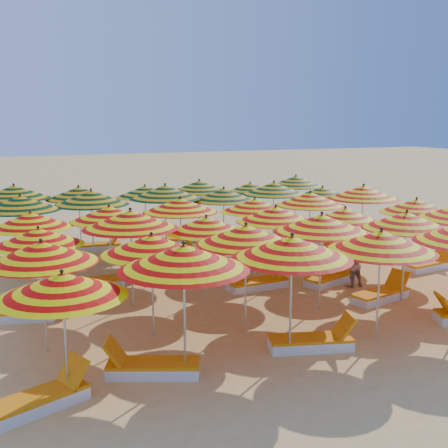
{
  "coord_description": "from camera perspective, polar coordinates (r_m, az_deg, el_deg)",
  "views": [
    {
      "loc": [
        -6.38,
        -14.47,
        4.67
      ],
      "look_at": [
        0.0,
        0.5,
        1.6
      ],
      "focal_mm": 45.0,
      "sensor_mm": 36.0,
      "label": 1
    }
  ],
  "objects": [
    {
      "name": "lounger_17",
      "position": [
        21.54,
        8.74,
        -1.54
      ],
      "size": [
        1.79,
        0.81,
        0.69
      ],
      "rotation": [
        0.0,
        0.0,
        -0.13
      ],
      "color": "white",
      "rests_on": "ground"
    },
    {
      "name": "lounger_0",
      "position": [
        10.04,
        -18.36,
        -16.65
      ],
      "size": [
        1.82,
        1.18,
        0.69
      ],
      "rotation": [
        0.0,
        0.0,
        0.38
      ],
      "color": "white",
      "rests_on": "ground"
    },
    {
      "name": "umbrella_16",
      "position": [
        16.52,
        12.21,
        0.9
      ],
      "size": [
        2.64,
        2.64,
        2.2
      ],
      "color": "silver",
      "rests_on": "ground"
    },
    {
      "name": "umbrella_18",
      "position": [
        15.67,
        -19.05,
        0.36
      ],
      "size": [
        2.86,
        2.86,
        2.3
      ],
      "color": "silver",
      "rests_on": "ground"
    },
    {
      "name": "umbrella_0",
      "position": [
        9.59,
        -16.1,
        -5.98
      ],
      "size": [
        2.59,
        2.59,
        2.26
      ],
      "color": "silver",
      "rests_on": "ground"
    },
    {
      "name": "lounger_12",
      "position": [
        17.98,
        4.61,
        -3.91
      ],
      "size": [
        1.82,
        0.94,
        0.69
      ],
      "rotation": [
        0.0,
        0.0,
        3.36
      ],
      "color": "white",
      "rests_on": "ground"
    },
    {
      "name": "umbrella_21",
      "position": [
        17.44,
        3.13,
        1.91
      ],
      "size": [
        2.36,
        2.36,
        2.29
      ],
      "color": "silver",
      "rests_on": "ground"
    },
    {
      "name": "umbrella_26",
      "position": [
        18.93,
        -5.99,
        3.27
      ],
      "size": [
        3.11,
        3.11,
        2.55
      ],
      "color": "silver",
      "rests_on": "ground"
    },
    {
      "name": "lounger_15",
      "position": [
        18.36,
        -17.75,
        -4.08
      ],
      "size": [
        1.79,
        0.77,
        0.69
      ],
      "rotation": [
        0.0,
        0.0,
        0.11
      ],
      "color": "white",
      "rests_on": "ground"
    },
    {
      "name": "beachgoer_b",
      "position": [
        16.17,
        12.9,
        -3.96
      ],
      "size": [
        0.65,
        0.52,
        1.31
      ],
      "primitive_type": "imported",
      "rotation": [
        0.0,
        0.0,
        3.11
      ],
      "color": "tan",
      "rests_on": "ground"
    },
    {
      "name": "umbrella_28",
      "position": [
        20.43,
        5.09,
        3.63
      ],
      "size": [
        3.06,
        3.06,
        2.47
      ],
      "color": "silver",
      "rests_on": "ground"
    },
    {
      "name": "umbrella_29",
      "position": [
        21.54,
        9.96,
        3.22
      ],
      "size": [
        2.65,
        2.65,
        2.19
      ],
      "color": "silver",
      "rests_on": "ground"
    },
    {
      "name": "lounger_5",
      "position": [
        15.3,
        15.68,
        -6.9
      ],
      "size": [
        1.82,
        0.95,
        0.69
      ],
      "rotation": [
        0.0,
        0.0,
        0.22
      ],
      "color": "white",
      "rests_on": "ground"
    },
    {
      "name": "lounger_11",
      "position": [
        17.38,
        -2.78,
        -4.4
      ],
      "size": [
        1.82,
        0.99,
        0.69
      ],
      "rotation": [
        0.0,
        0.0,
        3.39
      ],
      "color": "white",
      "rests_on": "ground"
    },
    {
      "name": "lounger_16",
      "position": [
        19.63,
        -1.91,
        -2.62
      ],
      "size": [
        1.76,
        0.67,
        0.69
      ],
      "rotation": [
        0.0,
        0.0,
        3.19
      ],
      "color": "white",
      "rests_on": "ground"
    },
    {
      "name": "lounger_7",
      "position": [
        15.74,
        3.55,
        -6.01
      ],
      "size": [
        1.76,
        0.68,
        0.69
      ],
      "rotation": [
        0.0,
        0.0,
        0.06
      ],
      "color": "white",
      "rests_on": "ground"
    },
    {
      "name": "lounger_13",
      "position": [
        18.57,
        6.78,
        -3.47
      ],
      "size": [
        1.78,
        0.74,
        0.69
      ],
      "rotation": [
        0.0,
        0.0,
        3.24
      ],
      "color": "white",
      "rests_on": "ground"
    },
    {
      "name": "umbrella_9",
      "position": [
        13.77,
        9.88,
        0.06
      ],
      "size": [
        2.52,
        2.52,
        2.46
      ],
      "color": "silver",
      "rests_on": "ground"
    },
    {
      "name": "umbrella_27",
      "position": [
        19.28,
        -0.03,
        3.01
      ],
      "size": [
        2.77,
        2.77,
        2.38
      ],
      "color": "silver",
      "rests_on": "ground"
    },
    {
      "name": "lounger_9",
      "position": [
        18.77,
        20.06,
        -3.9
      ],
      "size": [
        1.79,
        0.8,
        0.69
      ],
      "rotation": [
        0.0,
        0.0,
        0.13
      ],
      "color": "white",
      "rests_on": "ground"
    },
    {
      "name": "umbrella_23",
      "position": [
        19.45,
        13.97,
        3.14
      ],
      "size": [
        2.68,
        2.68,
        2.52
      ],
      "color": "silver",
      "rests_on": "ground"
    },
    {
      "name": "umbrella_14",
      "position": [
        14.44,
        -1.81,
        -0.07
      ],
      "size": [
        2.58,
        2.58,
        2.25
      ],
      "color": "silver",
      "rests_on": "ground"
    },
    {
      "name": "umbrella_24",
      "position": [
        17.76,
        -19.99,
        2.01
      ],
      "size": [
        3.02,
        3.02,
        2.49
      ],
      "color": "silver",
      "rests_on": "ground"
    },
    {
      "name": "umbrella_32",
      "position": [
        20.88,
        -8.04,
        3.29
      ],
      "size": [
        2.17,
        2.17,
        2.3
      ],
      "color": "silver",
      "rests_on": "ground"
    },
    {
      "name": "umbrella_6",
      "position": [
        11.6,
        -18.05,
        -2.76
      ],
      "size": [
        2.69,
        2.69,
        2.36
      ],
      "color": "silver",
      "rests_on": "ground"
    },
    {
      "name": "lounger_1",
      "position": [
        10.77,
        -7.43,
        -14.21
      ],
      "size": [
        1.82,
        1.21,
        0.69
      ],
      "rotation": [
        0.0,
        0.0,
        2.74
      ],
      "color": "white",
      "rests_on": "ground"
    },
    {
      "name": "umbrella_15",
      "position": [
        15.54,
        5.28,
        0.98
      ],
      "size": [
        2.42,
        2.42,
        2.35
      ],
      "color": "silver",
      "rests_on": "ground"
    },
    {
      "name": "umbrella_7",
      "position": [
        12.0,
        -7.37,
        -2.09
      ],
      "size": [
        2.37,
        2.37,
        2.32
      ],
      "color": "silver",
      "rests_on": "ground"
    },
    {
      "name": "umbrella_17",
      "position": [
        18.04,
        18.95,
        1.75
      ],
      "size": [
        2.51,
        2.51,
        2.33
      ],
      "color": "silver",
      "rests_on": "ground"
    },
    {
      "name": "umbrella_31",
      "position": [
        20.15,
        -14.55,
        3.06
      ],
      "size": [
        2.6,
        2.6,
        2.4
      ],
      "color": "silver",
      "rests_on": "ground"
    },
    {
      "name": "umbrella_19",
      "position": [
        15.98,
        -11.59,
        1.04
      ],
      "size": [
        2.23,
        2.23,
        2.33
      ],
      "color": "silver",
      "rests_on": "ground"
    },
    {
      "name": "umbrella_8",
      "position": [
        12.52,
        2.24,
        -1.08
      ],
      "size": [
        2.32,
        2.32,
        2.41
      ],
      "color": "silver",
      "rests_on": "ground"
    },
    {
      "name": "umbrella_30",
      "position": [
        20.22,
        -20.55,
        3.06
      ],
      "size": [
        3.07,
        3.07,
        2.53
      ],
      "color": "silver",
      "rests_on": "ground"
    },
    {
      "name": "lounger_10",
      "position": [
        16.2,
        -13.35,
        -5.81
      ],
      "size": [
        1.78,
        0.73,
        0.69
      ],
      "rotation": [
        0.0,
        0.0,
        3.05
      ],
      "color": "white",
      "rests_on": "ground"
    },
    {
      "name": "umbrella_34",
      "position": [
        22.32,
        2.67,
        3.68
      ],
      "size": [
        2.61,
        2.61,
        2.22
      ],
      "color": "silver",
      "rests_on": "ground"
    },
    {
      "name": "umbrella_10",
      "position": [
        15.01,
        18.04,
        0.34
      ],
      "size": [
        2.84,
        2.84,
        2.4
      ],
      "color": "silver",
      "rests_on": "ground"
    },
    {
      "name": "umbrella_12",
      "position": [
        13.8,
        -18.33,
        -1.24
      ],
      "size": [
        2.41,
        2.41,
        2.21
      ],
      "color": "silver",
      "rests_on": "ground"
    },
    {
      "name": "ground",
      "position": [
        16.49,
        0.68,
        -5.77
      ],
      "size": [
        120.0,
        120.0,
        0.0
      ],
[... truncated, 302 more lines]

